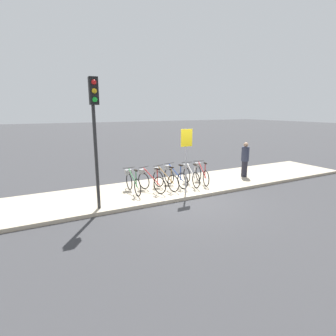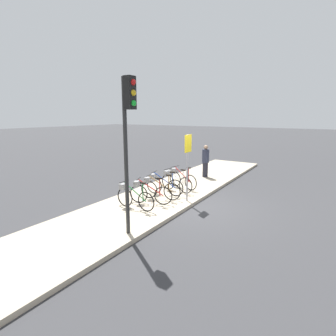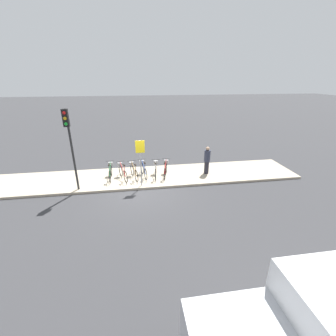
# 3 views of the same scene
# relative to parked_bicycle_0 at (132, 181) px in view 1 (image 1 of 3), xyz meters

# --- Properties ---
(ground_plane) EXTENTS (120.00, 120.00, 0.00)m
(ground_plane) POSITION_rel_parked_bicycle_0_xyz_m (1.53, -1.42, -0.54)
(ground_plane) COLOR #38383A
(sidewalk) EXTENTS (17.69, 2.85, 0.12)m
(sidewalk) POSITION_rel_parked_bicycle_0_xyz_m (1.53, 0.00, -0.48)
(sidewalk) COLOR #B7A88E
(sidewalk) RESTS_ON ground_plane
(parked_bicycle_0) EXTENTS (0.46, 1.51, 0.93)m
(parked_bicycle_0) POSITION_rel_parked_bicycle_0_xyz_m (0.00, 0.00, 0.00)
(parked_bicycle_0) COLOR black
(parked_bicycle_0) RESTS_ON sidewalk
(parked_bicycle_1) EXTENTS (0.62, 1.44, 0.93)m
(parked_bicycle_1) POSITION_rel_parked_bicycle_0_xyz_m (0.64, -0.14, 0.00)
(parked_bicycle_1) COLOR black
(parked_bicycle_1) RESTS_ON sidewalk
(parked_bicycle_2) EXTENTS (0.54, 1.48, 0.93)m
(parked_bicycle_2) POSITION_rel_parked_bicycle_0_xyz_m (1.24, -0.13, 0.00)
(parked_bicycle_2) COLOR black
(parked_bicycle_2) RESTS_ON sidewalk
(parked_bicycle_3) EXTENTS (0.46, 1.50, 0.93)m
(parked_bicycle_3) POSITION_rel_parked_bicycle_0_xyz_m (1.77, 0.03, 0.00)
(parked_bicycle_3) COLOR black
(parked_bicycle_3) RESTS_ON sidewalk
(parked_bicycle_4) EXTENTS (0.46, 1.51, 0.93)m
(parked_bicycle_4) POSITION_rel_parked_bicycle_0_xyz_m (2.44, -0.12, 0.00)
(parked_bicycle_4) COLOR black
(parked_bicycle_4) RESTS_ON sidewalk
(parked_bicycle_5) EXTENTS (0.52, 1.48, 0.93)m
(parked_bicycle_5) POSITION_rel_parked_bicycle_0_xyz_m (2.99, -0.10, 0.00)
(parked_bicycle_5) COLOR black
(parked_bicycle_5) RESTS_ON sidewalk
(pedestrian) EXTENTS (0.34, 0.34, 1.57)m
(pedestrian) POSITION_rel_parked_bicycle_0_xyz_m (5.33, -0.13, 0.40)
(pedestrian) COLOR #23232D
(pedestrian) RESTS_ON sidewalk
(traffic_light) EXTENTS (0.24, 0.40, 3.87)m
(traffic_light) POSITION_rel_parked_bicycle_0_xyz_m (-1.47, -1.18, 2.35)
(traffic_light) COLOR #2D2D2D
(traffic_light) RESTS_ON sidewalk
(sign_post) EXTENTS (0.44, 0.07, 2.34)m
(sign_post) POSITION_rel_parked_bicycle_0_xyz_m (1.62, -1.13, 1.18)
(sign_post) COLOR #99999E
(sign_post) RESTS_ON sidewalk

